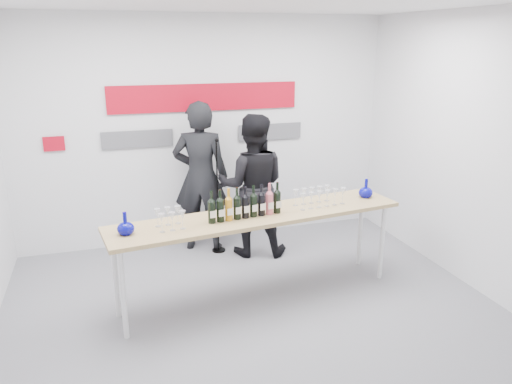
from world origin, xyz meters
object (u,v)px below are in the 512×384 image
tasting_table (259,220)px  presenter_right (252,186)px  mic_stand (218,218)px  presenter_left (201,177)px

tasting_table → presenter_right: presenter_right is taller
presenter_right → tasting_table: bearing=94.3°
mic_stand → presenter_right: bearing=-8.0°
presenter_right → mic_stand: bearing=-4.4°
presenter_left → mic_stand: size_ratio=1.29×
presenter_left → presenter_right: presenter_left is taller
tasting_table → presenter_left: bearing=94.5°
presenter_left → tasting_table: bearing=121.7°
tasting_table → presenter_right: size_ratio=1.76×
presenter_right → presenter_left: bearing=-13.2°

